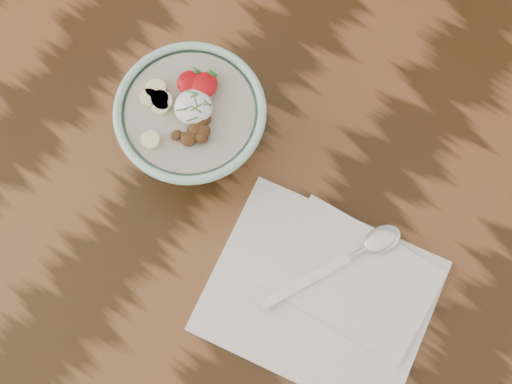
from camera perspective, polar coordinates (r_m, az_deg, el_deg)
table at (r=100.06cm, az=-4.14°, el=1.50°), size 160.00×90.00×75.00cm
breakfast_bowl at (r=86.23cm, az=-5.11°, el=5.51°), size 17.76×17.76×11.69cm
napkin at (r=86.30cm, az=5.70°, el=-7.98°), size 29.33×25.45×1.58cm
spoon at (r=86.39cm, az=8.56°, el=-4.60°), size 10.09×18.33×1.01cm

